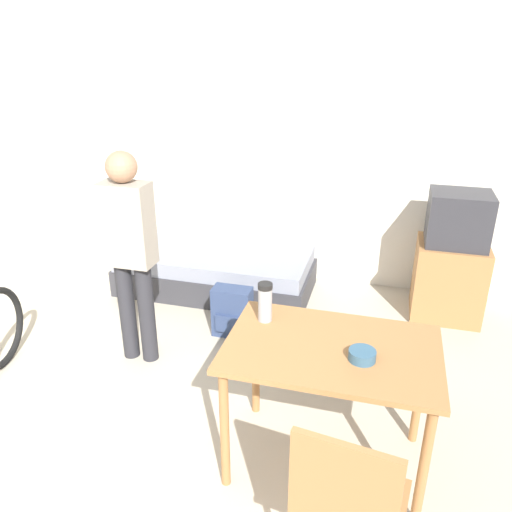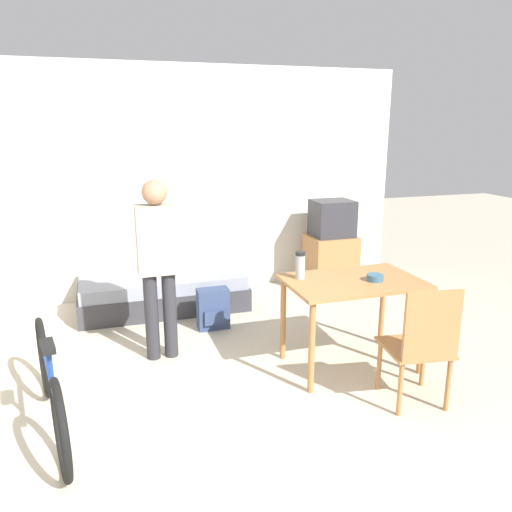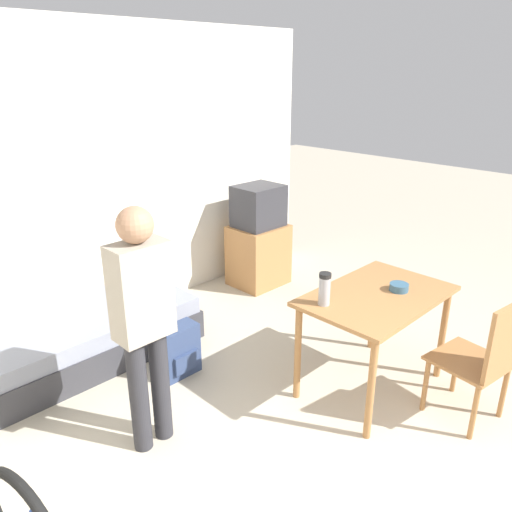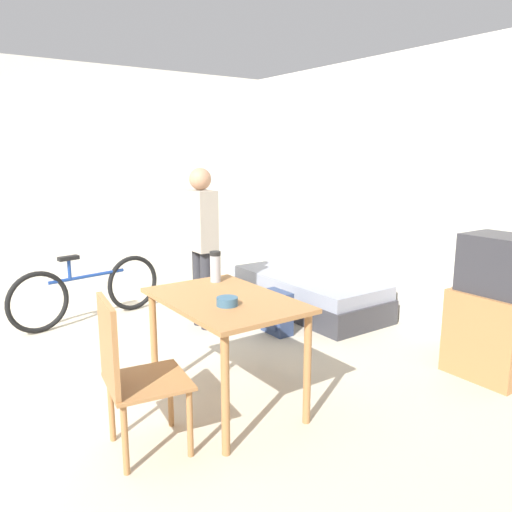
% 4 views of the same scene
% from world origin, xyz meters
% --- Properties ---
extents(wall_back, '(5.27, 0.06, 2.70)m').
position_xyz_m(wall_back, '(0.00, 3.84, 1.35)').
color(wall_back, silver).
rests_on(wall_back, ground_plane).
extents(daybed, '(1.84, 0.85, 0.39)m').
position_xyz_m(daybed, '(-0.47, 3.30, 0.19)').
color(daybed, '#333338').
rests_on(daybed, ground_plane).
extents(tv, '(0.57, 0.49, 1.12)m').
position_xyz_m(tv, '(1.65, 3.37, 0.52)').
color(tv, '#9E6B3D').
rests_on(tv, ground_plane).
extents(dining_table, '(1.12, 0.73, 0.78)m').
position_xyz_m(dining_table, '(0.87, 1.40, 0.67)').
color(dining_table, '#9E6B3D').
rests_on(dining_table, ground_plane).
extents(wooden_chair, '(0.51, 0.51, 0.94)m').
position_xyz_m(wooden_chair, '(1.04, 0.65, 0.52)').
color(wooden_chair, '#9E6B3D').
rests_on(wooden_chair, ground_plane).
extents(person_standing, '(0.34, 0.21, 1.59)m').
position_xyz_m(person_standing, '(-0.65, 2.06, 0.92)').
color(person_standing, '#28282D').
rests_on(person_standing, ground_plane).
extents(thermos_flask, '(0.08, 0.08, 0.23)m').
position_xyz_m(thermos_flask, '(0.46, 1.57, 0.91)').
color(thermos_flask, '#99999E').
rests_on(thermos_flask, dining_table).
extents(mate_bowl, '(0.14, 0.14, 0.05)m').
position_xyz_m(mate_bowl, '(1.03, 1.32, 0.81)').
color(mate_bowl, '#335670').
rests_on(mate_bowl, dining_table).
extents(backpack, '(0.32, 0.20, 0.42)m').
position_xyz_m(backpack, '(-0.07, 2.55, 0.21)').
color(backpack, navy).
rests_on(backpack, ground_plane).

